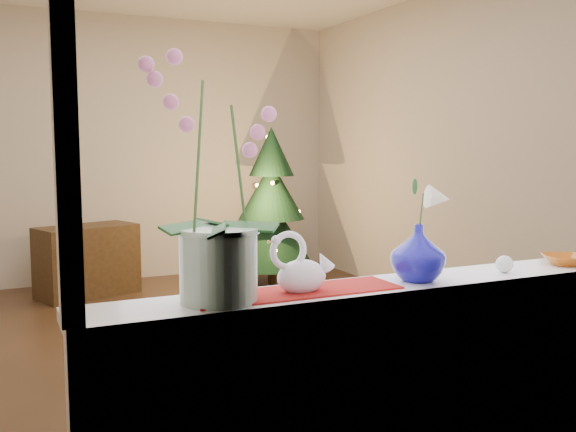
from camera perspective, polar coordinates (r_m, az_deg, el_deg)
name	(u,v)px	position (r m, az deg, el deg)	size (l,w,h in m)	color
ground	(198,346)	(4.60, -7.99, -11.39)	(5.00, 5.00, 0.00)	#322214
wall_back	(124,149)	(6.81, -14.34, 5.76)	(4.50, 0.10, 2.70)	beige
wall_front	(421,159)	(2.11, 11.70, 5.01)	(4.50, 0.10, 2.70)	beige
wall_right	(460,150)	(5.47, 15.06, 5.65)	(0.10, 5.00, 2.70)	beige
window_apron	(407,425)	(2.35, 10.57, -17.77)	(2.20, 0.08, 0.88)	white
windowsill	(395,288)	(2.27, 9.48, -6.31)	(2.20, 0.26, 0.04)	white
window_frame	(417,49)	(2.16, 11.42, 14.37)	(2.22, 0.06, 1.60)	white
runner	(296,292)	(2.08, 0.75, -6.75)	(0.70, 0.20, 0.01)	maroon
orchid_pot	(217,179)	(1.92, -6.30, 3.31)	(0.26, 0.26, 0.75)	beige
swan	(302,264)	(2.06, 1.22, -4.25)	(0.23, 0.10, 0.19)	silver
blue_vase	(418,248)	(2.28, 11.50, -2.84)	(0.22, 0.22, 0.23)	#0B0A76
lily	(420,191)	(2.26, 11.61, 2.20)	(0.13, 0.07, 0.17)	beige
paperweight	(504,264)	(2.53, 18.69, -4.07)	(0.06, 0.06, 0.06)	silver
amber_dish	(565,261)	(2.78, 23.40, -3.65)	(0.14, 0.14, 0.04)	#AE5513
xmas_tree	(272,206)	(6.39, -1.47, 0.87)	(0.86, 0.86, 1.57)	black
side_table	(87,261)	(6.23, -17.41, -3.82)	(0.87, 0.44, 0.65)	black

